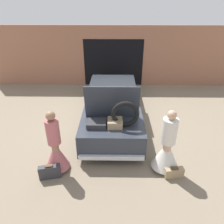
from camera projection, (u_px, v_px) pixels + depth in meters
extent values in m
plane|color=#7F705B|center=(113.00, 119.00, 7.99)|extent=(40.00, 40.00, 0.00)
cube|color=#9E664C|center=(113.00, 56.00, 10.36)|extent=(12.00, 0.12, 2.80)
cube|color=black|center=(113.00, 63.00, 10.44)|extent=(2.80, 0.02, 2.20)
cube|color=#2D333D|center=(113.00, 106.00, 7.74)|extent=(1.80, 4.89, 0.68)
cube|color=#1E2328|center=(113.00, 88.00, 7.73)|extent=(1.59, 1.57, 0.43)
cylinder|color=black|center=(93.00, 93.00, 9.15)|extent=(0.18, 0.74, 0.74)
cylinder|color=black|center=(133.00, 93.00, 9.13)|extent=(0.18, 0.74, 0.74)
cylinder|color=black|center=(84.00, 132.00, 6.53)|extent=(0.18, 0.74, 0.74)
cylinder|color=black|center=(140.00, 133.00, 6.51)|extent=(0.18, 0.74, 0.74)
cube|color=silver|center=(111.00, 157.00, 5.67)|extent=(1.71, 0.10, 0.12)
cube|color=#2D333D|center=(112.00, 102.00, 6.07)|extent=(1.53, 0.22, 1.02)
cube|color=#2D2D33|center=(97.00, 124.00, 5.90)|extent=(0.52, 0.40, 0.14)
cube|color=#9E8460|center=(115.00, 123.00, 5.88)|extent=(0.40, 0.41, 0.20)
torus|color=black|center=(125.00, 114.00, 5.75)|extent=(0.75, 0.12, 0.75)
cylinder|color=#997051|center=(57.00, 156.00, 5.51)|extent=(0.18, 0.18, 0.82)
cone|color=#B25B60|center=(56.00, 155.00, 5.49)|extent=(0.61, 0.61, 0.74)
cylinder|color=#B25B60|center=(53.00, 132.00, 5.16)|extent=(0.32, 0.32, 0.65)
sphere|color=#997051|center=(50.00, 116.00, 4.95)|extent=(0.22, 0.22, 0.22)
cylinder|color=tan|center=(166.00, 155.00, 5.53)|extent=(0.20, 0.20, 0.83)
cone|color=silver|center=(166.00, 154.00, 5.51)|extent=(0.70, 0.70, 0.74)
cylinder|color=silver|center=(169.00, 131.00, 5.18)|extent=(0.37, 0.37, 0.65)
sphere|color=tan|center=(172.00, 115.00, 4.97)|extent=(0.22, 0.22, 0.22)
cube|color=#2D2D33|center=(50.00, 172.00, 5.34)|extent=(0.54, 0.24, 0.36)
cube|color=#4C3823|center=(49.00, 166.00, 5.25)|extent=(0.20, 0.12, 0.02)
cube|color=#9E8460|center=(174.00, 173.00, 5.40)|extent=(0.48, 0.22, 0.26)
cube|color=#4C3823|center=(175.00, 168.00, 5.32)|extent=(0.17, 0.12, 0.02)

